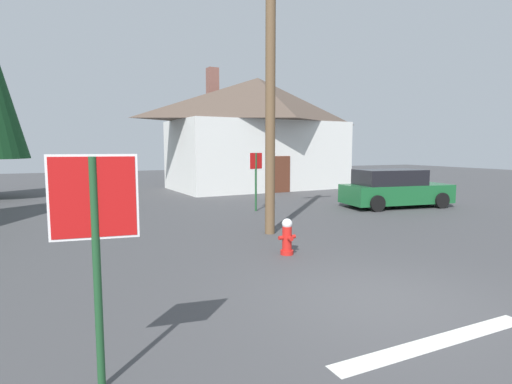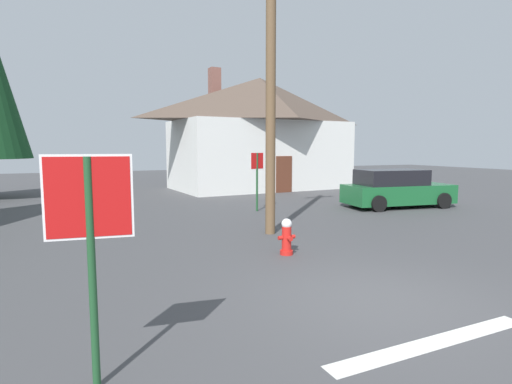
{
  "view_description": "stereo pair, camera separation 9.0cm",
  "coord_description": "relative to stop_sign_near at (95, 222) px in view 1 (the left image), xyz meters",
  "views": [
    {
      "loc": [
        -4.6,
        -5.05,
        2.48
      ],
      "look_at": [
        -0.19,
        4.58,
        1.33
      ],
      "focal_mm": 28.89,
      "sensor_mm": 36.0,
      "label": 1
    },
    {
      "loc": [
        -4.51,
        -5.09,
        2.48
      ],
      "look_at": [
        -0.19,
        4.58,
        1.33
      ],
      "focal_mm": 28.89,
      "sensor_mm": 36.0,
      "label": 2
    }
  ],
  "objects": [
    {
      "name": "stop_sign_far",
      "position": [
        6.41,
        10.18,
        -0.13
      ],
      "size": [
        0.63,
        0.21,
        2.28
      ],
      "color": "#1E4C28",
      "rests_on": "ground"
    },
    {
      "name": "utility_pole",
      "position": [
        5.01,
        6.15,
        3.12
      ],
      "size": [
        1.6,
        0.28,
        9.37
      ],
      "color": "brown",
      "rests_on": "ground"
    },
    {
      "name": "parked_car",
      "position": [
        12.11,
        8.77,
        -0.99
      ],
      "size": [
        4.65,
        2.48,
        1.57
      ],
      "color": "#195B2D",
      "rests_on": "ground"
    },
    {
      "name": "ground_plane",
      "position": [
        4.38,
        0.74,
        -1.79
      ],
      "size": [
        80.0,
        80.0,
        0.1
      ],
      "primitive_type": "cube",
      "color": "#424244"
    },
    {
      "name": "fire_hydrant",
      "position": [
        4.33,
        3.89,
        -1.32
      ],
      "size": [
        0.42,
        0.36,
        0.84
      ],
      "color": "red",
      "rests_on": "ground"
    },
    {
      "name": "lane_stop_bar",
      "position": [
        3.97,
        -0.71,
        -1.74
      ],
      "size": [
        3.26,
        0.38,
        0.01
      ],
      "primitive_type": "cube",
      "rotation": [
        0.0,
        0.0,
        0.03
      ],
      "color": "silver",
      "rests_on": "ground"
    },
    {
      "name": "stop_sign_near",
      "position": [
        0.0,
        0.0,
        0.0
      ],
      "size": [
        0.84,
        0.13,
        2.41
      ],
      "color": "#1E4C28",
      "rests_on": "ground"
    },
    {
      "name": "house",
      "position": [
        10.31,
        18.43,
        1.68
      ],
      "size": [
        11.15,
        6.67,
        7.11
      ],
      "color": "silver",
      "rests_on": "ground"
    }
  ]
}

